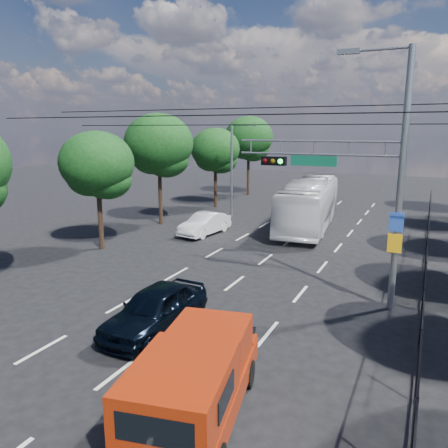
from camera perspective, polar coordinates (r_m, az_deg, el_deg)
The scene contains 14 objects.
ground at distance 13.33m, azimuth -13.52°, elevation -18.24°, with size 120.00×120.00×0.00m, color black.
lane_markings at distance 24.90m, azimuth 7.02°, elevation -3.40°, with size 6.12×38.00×0.01m.
signal_mast at distance 16.99m, azimuth 18.09°, elevation 6.78°, with size 6.43×0.39×9.50m.
streetlight_left at distance 33.85m, azimuth 1.27°, elevation 7.62°, with size 2.09×0.22×7.08m.
utility_wires at distance 19.15m, azimuth 2.54°, elevation 13.88°, with size 22.00×5.04×0.74m.
fence_right at distance 21.72m, azimuth 24.89°, elevation -4.00°, with size 0.06×34.03×2.00m.
tree_left_b at distance 25.20m, azimuth -16.16°, elevation 7.00°, with size 4.08×4.08×6.63m.
tree_left_c at distance 31.07m, azimuth -8.46°, elevation 9.76°, with size 4.80×4.80×7.80m.
tree_left_d at distance 37.83m, azimuth -1.10°, elevation 9.29°, with size 4.20×4.20×6.83m.
tree_left_e at distance 45.17m, azimuth 3.27°, elevation 10.79°, with size 4.92×4.92×7.99m.
red_pickup at distance 10.63m, azimuth -3.72°, elevation -19.63°, with size 2.96×5.70×2.03m.
navy_hatchback at distance 15.13m, azimuth -8.96°, elevation -10.92°, with size 1.83×4.54×1.55m, color black.
white_bus at distance 30.74m, azimuth 11.08°, elevation 2.60°, with size 2.76×11.82×3.29m, color silver.
white_van at distance 28.27m, azimuth -2.52°, elevation 0.02°, with size 1.47×4.22×1.39m, color silver.
Camera 1 is at (7.45, -8.80, 6.70)m, focal length 35.00 mm.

